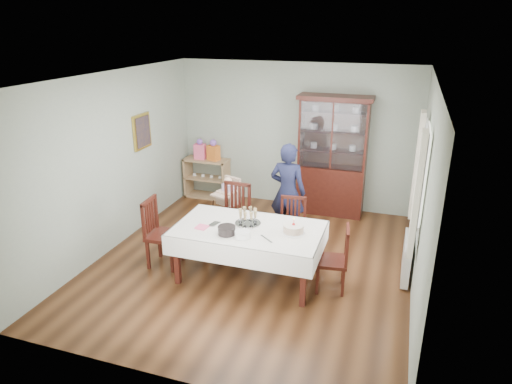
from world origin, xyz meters
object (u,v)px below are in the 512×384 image
at_px(chair_end_left, 164,246).
at_px(gift_bag_pink, 200,150).
at_px(dining_table, 249,252).
at_px(china_cabinet, 332,155).
at_px(chair_end_right, 332,271).
at_px(woman, 288,192).
at_px(gift_bag_orange, 213,151).
at_px(chair_far_right, 291,239).
at_px(chair_far_left, 233,229).
at_px(high_chair, 229,210).
at_px(champagne_tray, 248,220).
at_px(sideboard, 207,178).
at_px(birthday_cake, 293,229).

distance_m(chair_end_left, gift_bag_pink, 2.87).
bearing_deg(dining_table, china_cabinet, 75.89).
xyz_separation_m(chair_end_right, woman, (-0.96, 1.31, 0.54)).
height_order(china_cabinet, gift_bag_orange, china_cabinet).
distance_m(chair_far_right, chair_end_left, 1.90).
distance_m(chair_far_left, high_chair, 0.61).
relative_size(dining_table, champagne_tray, 5.59).
xyz_separation_m(chair_far_left, chair_end_right, (1.68, -0.72, -0.04)).
distance_m(sideboard, gift_bag_pink, 0.59).
bearing_deg(birthday_cake, dining_table, -176.39).
bearing_deg(gift_bag_pink, chair_far_left, -52.99).
bearing_deg(gift_bag_orange, chair_far_left, -59.03).
xyz_separation_m(china_cabinet, chair_far_left, (-1.20, -1.88, -0.82)).
xyz_separation_m(china_cabinet, woman, (-0.49, -1.29, -0.32)).
xyz_separation_m(chair_end_right, gift_bag_pink, (-3.10, 2.60, 0.71)).
distance_m(china_cabinet, chair_end_right, 2.77).
relative_size(chair_far_right, chair_end_left, 0.89).
height_order(champagne_tray, birthday_cake, champagne_tray).
bearing_deg(sideboard, chair_end_left, -79.00).
relative_size(gift_bag_pink, gift_bag_orange, 0.98).
xyz_separation_m(dining_table, chair_end_right, (1.15, 0.07, -0.12)).
bearing_deg(dining_table, gift_bag_orange, 121.87).
relative_size(sideboard, gift_bag_pink, 2.21).
xyz_separation_m(chair_far_left, gift_bag_pink, (-1.42, 1.88, 0.68)).
distance_m(gift_bag_pink, gift_bag_orange, 0.29).
bearing_deg(high_chair, chair_far_right, -2.64).
xyz_separation_m(chair_far_right, birthday_cake, (0.21, -0.77, 0.55)).
distance_m(high_chair, champagne_tray, 1.50).
height_order(chair_end_left, chair_end_right, chair_end_left).
height_order(dining_table, gift_bag_orange, gift_bag_orange).
relative_size(high_chair, champagne_tray, 2.71).
xyz_separation_m(woman, champagne_tray, (-0.23, -1.27, 0.02)).
xyz_separation_m(china_cabinet, chair_far_right, (-0.27, -1.86, -0.85)).
relative_size(woman, gift_bag_pink, 3.95).
relative_size(chair_far_left, gift_bag_orange, 2.45).
bearing_deg(high_chair, chair_far_left, -41.77).
relative_size(chair_far_right, chair_end_right, 1.00).
distance_m(dining_table, champagne_tray, 0.46).
height_order(china_cabinet, sideboard, china_cabinet).
bearing_deg(dining_table, woman, 82.34).
height_order(chair_far_left, chair_end_left, chair_far_left).
bearing_deg(gift_bag_pink, gift_bag_orange, 0.00).
height_order(china_cabinet, chair_far_left, china_cabinet).
bearing_deg(birthday_cake, woman, 107.73).
bearing_deg(high_chair, woman, 23.46).
relative_size(china_cabinet, champagne_tray, 6.06).
distance_m(chair_far_right, high_chair, 1.32).
bearing_deg(woman, champagne_tray, 84.03).
bearing_deg(woman, gift_bag_orange, -30.52).
bearing_deg(chair_far_left, china_cabinet, 60.21).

